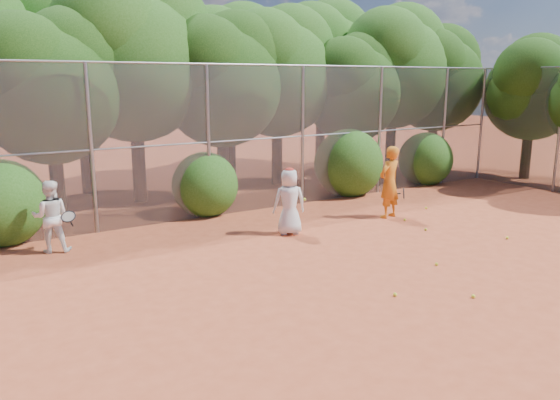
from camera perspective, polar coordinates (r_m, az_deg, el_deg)
ground at (r=10.63m, az=11.96°, el=-7.64°), size 80.00×80.00×0.00m
fence_back at (r=14.89m, az=-4.39°, el=6.44°), size 20.05×0.09×4.03m
fence_side at (r=19.88m, az=27.17°, el=6.62°), size 0.09×6.09×4.03m
tree_2 at (r=15.13m, az=-22.90°, el=11.43°), size 3.99×3.47×5.47m
tree_3 at (r=16.74m, az=-15.00°, el=14.77°), size 4.89×4.26×6.70m
tree_4 at (r=17.10m, az=-6.07°, el=12.91°), size 4.19×3.64×5.73m
tree_5 at (r=19.03m, az=-0.24°, el=13.80°), size 4.51×3.92×6.17m
tree_6 at (r=19.68m, az=7.65°, el=11.96°), size 3.86×3.36×5.29m
tree_7 at (r=21.83m, az=11.88°, el=13.98°), size 4.77×4.14×6.53m
tree_8 at (r=23.04m, az=16.02°, el=12.52°), size 4.25×3.70×5.82m
tree_10 at (r=18.61m, az=-20.21°, el=14.88°), size 5.15×4.48×7.06m
tree_11 at (r=19.93m, az=-5.28°, el=14.02°), size 4.64×4.03×6.35m
tree_12 at (r=22.85m, az=4.41°, el=14.71°), size 5.02×4.37×6.88m
tree_13 at (r=22.13m, az=24.92°, el=10.98°), size 3.86×3.36×5.29m
bush_1 at (r=14.93m, az=-7.84°, el=1.91°), size 1.80×1.80×1.80m
bush_2 at (r=17.54m, az=7.18°, el=4.16°), size 2.20×2.20×2.20m
bush_3 at (r=19.95m, az=14.97°, el=4.40°), size 1.90×1.90×1.90m
player_yellow at (r=14.70m, az=11.36°, el=1.83°), size 0.87×0.62×1.91m
player_teen at (r=12.86m, az=0.98°, el=-0.15°), size 0.89×0.73×1.61m
player_white at (r=12.51m, az=-22.84°, el=-1.60°), size 0.94×0.87×1.55m
ball_0 at (r=13.78m, az=14.98°, el=-2.99°), size 0.07×0.07×0.07m
ball_1 at (r=16.08m, az=15.02°, el=-0.80°), size 0.07×0.07×0.07m
ball_2 at (r=9.89m, az=19.55°, el=-9.46°), size 0.07×0.07×0.07m
ball_3 at (r=13.67m, az=22.66°, el=-3.66°), size 0.07×0.07×0.07m
ball_4 at (r=11.30m, az=16.05°, el=-6.46°), size 0.07×0.07×0.07m
ball_5 at (r=14.60m, az=12.91°, el=-2.01°), size 0.07×0.07×0.07m
ball_6 at (r=9.61m, az=11.93°, el=-9.64°), size 0.07×0.07×0.07m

